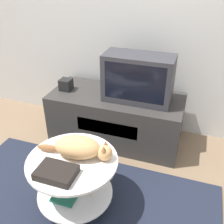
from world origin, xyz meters
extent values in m
plane|color=#7F664C|center=(0.00, 0.00, 0.00)|extent=(12.00, 12.00, 0.00)
cube|color=#1E2333|center=(0.00, 0.00, 0.01)|extent=(2.07, 1.06, 0.02)
cube|color=#33302D|center=(0.00, 0.92, 0.25)|extent=(1.28, 0.57, 0.49)
cube|color=black|center=(0.00, 0.64, 0.29)|extent=(0.58, 0.01, 0.14)
cube|color=#333338|center=(0.21, 0.90, 0.71)|extent=(0.61, 0.28, 0.43)
cube|color=black|center=(0.21, 0.77, 0.72)|extent=(0.53, 0.01, 0.33)
cube|color=black|center=(-0.51, 0.88, 0.55)|extent=(0.11, 0.11, 0.11)
cylinder|color=#B2B2B7|center=(-0.01, -0.01, 0.03)|extent=(0.26, 0.26, 0.01)
cylinder|color=#B7B7BC|center=(-0.01, -0.01, 0.23)|extent=(0.04, 0.04, 0.42)
cylinder|color=white|center=(-0.01, -0.01, 0.15)|extent=(0.55, 0.55, 0.01)
cylinder|color=white|center=(-0.01, -0.01, 0.45)|extent=(0.62, 0.62, 0.02)
cube|color=beige|center=(0.03, 0.04, 0.17)|extent=(0.20, 0.14, 0.02)
cube|color=#1E664C|center=(-0.05, -0.09, 0.17)|extent=(0.17, 0.14, 0.02)
cube|color=black|center=(-0.03, -0.18, 0.48)|extent=(0.24, 0.18, 0.05)
ellipsoid|color=tan|center=(0.01, 0.04, 0.53)|extent=(0.34, 0.23, 0.15)
sphere|color=tan|center=(0.20, 0.06, 0.51)|extent=(0.11, 0.11, 0.11)
cone|color=#996038|center=(0.19, 0.09, 0.57)|extent=(0.04, 0.04, 0.04)
cone|color=#996038|center=(0.20, 0.03, 0.57)|extent=(0.04, 0.04, 0.04)
ellipsoid|color=#996038|center=(-0.20, 0.01, 0.49)|extent=(0.17, 0.06, 0.05)
camera|label=1|loc=(0.68, -1.20, 1.63)|focal=42.00mm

